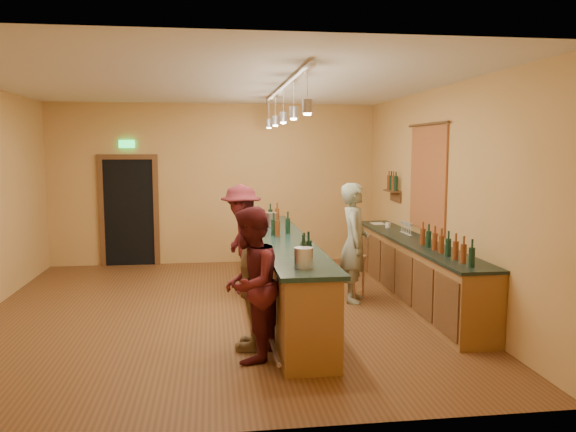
{
  "coord_description": "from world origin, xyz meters",
  "views": [
    {
      "loc": [
        -0.05,
        -7.87,
        2.31
      ],
      "look_at": [
        1.03,
        0.2,
        1.33
      ],
      "focal_mm": 35.0,
      "sensor_mm": 36.0,
      "label": 1
    }
  ],
  "objects": [
    {
      "name": "floor",
      "position": [
        0.0,
        0.0,
        0.0
      ],
      "size": [
        7.0,
        7.0,
        0.0
      ],
      "primitive_type": "plane",
      "color": "#543418",
      "rests_on": "ground"
    },
    {
      "name": "ceiling",
      "position": [
        0.0,
        0.0,
        3.2
      ],
      "size": [
        6.5,
        7.0,
        0.02
      ],
      "primitive_type": "cube",
      "color": "silver",
      "rests_on": "wall_back"
    },
    {
      "name": "wall_back",
      "position": [
        0.0,
        3.5,
        1.6
      ],
      "size": [
        6.5,
        0.02,
        3.2
      ],
      "primitive_type": "cube",
      "color": "#BB8D46",
      "rests_on": "floor"
    },
    {
      "name": "wall_front",
      "position": [
        0.0,
        -3.5,
        1.6
      ],
      "size": [
        6.5,
        0.02,
        3.2
      ],
      "primitive_type": "cube",
      "color": "#BB8D46",
      "rests_on": "floor"
    },
    {
      "name": "wall_right",
      "position": [
        3.25,
        0.0,
        1.6
      ],
      "size": [
        0.02,
        7.0,
        3.2
      ],
      "primitive_type": "cube",
      "color": "#BB8D46",
      "rests_on": "floor"
    },
    {
      "name": "doorway",
      "position": [
        -1.7,
        3.47,
        1.13
      ],
      "size": [
        1.15,
        0.09,
        2.48
      ],
      "color": "black",
      "rests_on": "wall_back"
    },
    {
      "name": "tapestry",
      "position": [
        3.23,
        0.4,
        1.85
      ],
      "size": [
        0.03,
        1.4,
        1.6
      ],
      "primitive_type": "cube",
      "color": "maroon",
      "rests_on": "wall_right"
    },
    {
      "name": "bottle_shelf",
      "position": [
        3.17,
        1.9,
        1.67
      ],
      "size": [
        0.17,
        0.55,
        0.54
      ],
      "color": "#4D2A17",
      "rests_on": "wall_right"
    },
    {
      "name": "back_counter",
      "position": [
        2.97,
        0.18,
        0.49
      ],
      "size": [
        0.6,
        4.55,
        1.27
      ],
      "color": "olive",
      "rests_on": "floor"
    },
    {
      "name": "tasting_bar",
      "position": [
        0.94,
        -0.0,
        0.61
      ],
      "size": [
        0.74,
        5.1,
        1.38
      ],
      "color": "olive",
      "rests_on": "floor"
    },
    {
      "name": "pendant_track",
      "position": [
        0.94,
        -0.0,
        2.98
      ],
      "size": [
        0.11,
        4.6,
        0.5
      ],
      "color": "silver",
      "rests_on": "ceiling"
    },
    {
      "name": "bartender",
      "position": [
        2.05,
        0.28,
        0.9
      ],
      "size": [
        0.58,
        0.75,
        1.8
      ],
      "primitive_type": "imported",
      "rotation": [
        0.0,
        0.0,
        1.31
      ],
      "color": "gray",
      "rests_on": "floor"
    },
    {
      "name": "customer_a",
      "position": [
        0.33,
        -1.9,
        0.84
      ],
      "size": [
        0.88,
        0.99,
        1.69
      ],
      "primitive_type": "imported",
      "rotation": [
        0.0,
        0.0,
        -1.92
      ],
      "color": "#59191E",
      "rests_on": "floor"
    },
    {
      "name": "customer_b",
      "position": [
        0.39,
        -1.56,
        0.79
      ],
      "size": [
        0.66,
        1.0,
        1.58
      ],
      "primitive_type": "imported",
      "rotation": [
        0.0,
        0.0,
        -1.89
      ],
      "color": "#997A51",
      "rests_on": "floor"
    },
    {
      "name": "customer_c",
      "position": [
        0.39,
        1.05,
        0.87
      ],
      "size": [
        0.8,
        1.2,
        1.74
      ],
      "primitive_type": "imported",
      "rotation": [
        0.0,
        0.0,
        -1.43
      ],
      "color": "#59191E",
      "rests_on": "floor"
    },
    {
      "name": "bar_stool",
      "position": [
        2.14,
        0.49,
        0.51
      ],
      "size": [
        0.32,
        0.32,
        0.66
      ],
      "rotation": [
        0.0,
        0.0,
        -0.19
      ],
      "color": "#AA7C4D",
      "rests_on": "floor"
    }
  ]
}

